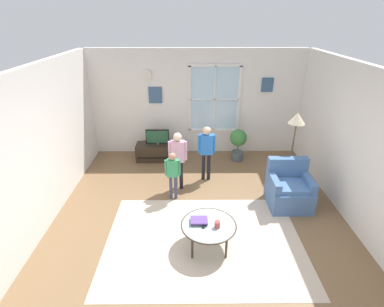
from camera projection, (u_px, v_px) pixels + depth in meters
ground_plane at (200, 231)px, 4.98m from camera, size 5.82×6.94×0.02m
back_wall at (197, 103)px, 7.31m from camera, size 5.22×0.17×2.62m
side_wall_left at (24, 162)px, 4.39m from camera, size 0.12×6.34×2.62m
side_wall_right at (377, 161)px, 4.42m from camera, size 0.12×6.34×2.62m
area_rug at (204, 241)px, 4.74m from camera, size 3.15×2.29×0.01m
tv_stand at (158, 152)px, 7.30m from camera, size 1.07×0.45×0.42m
television at (157, 137)px, 7.12m from camera, size 0.57×0.08×0.38m
armchair at (289, 189)px, 5.53m from camera, size 0.76×0.74×0.87m
coffee_table at (209, 226)px, 4.47m from camera, size 0.86×0.86×0.43m
book_stack at (199, 221)px, 4.49m from camera, size 0.26×0.20×0.06m
cup at (217, 224)px, 4.38m from camera, size 0.09×0.09×0.10m
remote_near_books at (202, 219)px, 4.56m from camera, size 0.07×0.15×0.02m
remote_near_cup at (204, 225)px, 4.43m from camera, size 0.07×0.15×0.02m
person_blue_shirt at (207, 147)px, 6.17m from camera, size 0.37×0.17×1.24m
person_pink_shirt at (178, 155)px, 5.84m from camera, size 0.38×0.17×1.25m
person_green_shirt at (173, 171)px, 5.56m from camera, size 0.30×0.14×1.00m
potted_plant_by_window at (238, 142)px, 7.16m from camera, size 0.41×0.41×0.80m
floor_lamp at (296, 126)px, 5.69m from camera, size 0.32×0.32×1.62m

